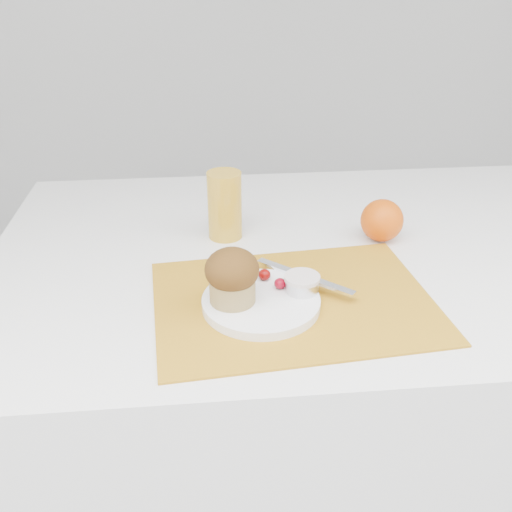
{
  "coord_description": "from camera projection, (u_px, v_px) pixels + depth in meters",
  "views": [
    {
      "loc": [
        -0.2,
        -0.89,
        1.25
      ],
      "look_at": [
        -0.12,
        -0.07,
        0.8
      ],
      "focal_mm": 40.0,
      "sensor_mm": 36.0,
      "label": 1
    }
  ],
  "objects": [
    {
      "name": "raspberry_near",
      "position": [
        264.0,
        275.0,
        0.93
      ],
      "size": [
        0.02,
        0.02,
        0.02
      ],
      "primitive_type": "ellipsoid",
      "color": "#510302",
      "rests_on": "plate"
    },
    {
      "name": "ramekin",
      "position": [
        302.0,
        284.0,
        0.9
      ],
      "size": [
        0.06,
        0.06,
        0.02
      ],
      "primitive_type": "cylinder",
      "rotation": [
        0.0,
        0.0,
        -0.12
      ],
      "color": "silver",
      "rests_on": "plate"
    },
    {
      "name": "plate",
      "position": [
        261.0,
        302.0,
        0.89
      ],
      "size": [
        0.24,
        0.24,
        0.01
      ],
      "primitive_type": "cylinder",
      "rotation": [
        0.0,
        0.0,
        -0.35
      ],
      "color": "white",
      "rests_on": "placemat"
    },
    {
      "name": "juice_glass",
      "position": [
        225.0,
        205.0,
        1.08
      ],
      "size": [
        0.08,
        0.08,
        0.13
      ],
      "primitive_type": "cylinder",
      "rotation": [
        0.0,
        0.0,
        0.33
      ],
      "color": "gold",
      "rests_on": "table"
    },
    {
      "name": "raspberry_far",
      "position": [
        280.0,
        283.0,
        0.9
      ],
      "size": [
        0.02,
        0.02,
        0.02
      ],
      "primitive_type": "ellipsoid",
      "color": "#60020F",
      "rests_on": "plate"
    },
    {
      "name": "butter_knife",
      "position": [
        304.0,
        276.0,
        0.94
      ],
      "size": [
        0.15,
        0.14,
        0.0
      ],
      "primitive_type": "cube",
      "rotation": [
        0.0,
        0.0,
        -0.74
      ],
      "color": "white",
      "rests_on": "plate"
    },
    {
      "name": "orange",
      "position": [
        382.0,
        220.0,
        1.08
      ],
      "size": [
        0.08,
        0.08,
        0.08
      ],
      "primitive_type": "sphere",
      "color": "#E05507",
      "rests_on": "table"
    },
    {
      "name": "placemat",
      "position": [
        293.0,
        301.0,
        0.91
      ],
      "size": [
        0.46,
        0.36,
        0.0
      ],
      "primitive_type": "cube",
      "rotation": [
        0.0,
        0.0,
        0.08
      ],
      "color": "#BB7F1A",
      "rests_on": "table"
    },
    {
      "name": "muffin",
      "position": [
        232.0,
        276.0,
        0.86
      ],
      "size": [
        0.08,
        0.08,
        0.09
      ],
      "color": "tan",
      "rests_on": "plate"
    },
    {
      "name": "cream",
      "position": [
        302.0,
        278.0,
        0.89
      ],
      "size": [
        0.07,
        0.07,
        0.01
      ],
      "primitive_type": "cylinder",
      "rotation": [
        0.0,
        0.0,
        -0.17
      ],
      "color": "silver",
      "rests_on": "ramekin"
    },
    {
      "name": "table",
      "position": [
        305.0,
        398.0,
        1.25
      ],
      "size": [
        1.2,
        0.8,
        0.75
      ],
      "primitive_type": "cube",
      "color": "white",
      "rests_on": "ground"
    }
  ]
}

